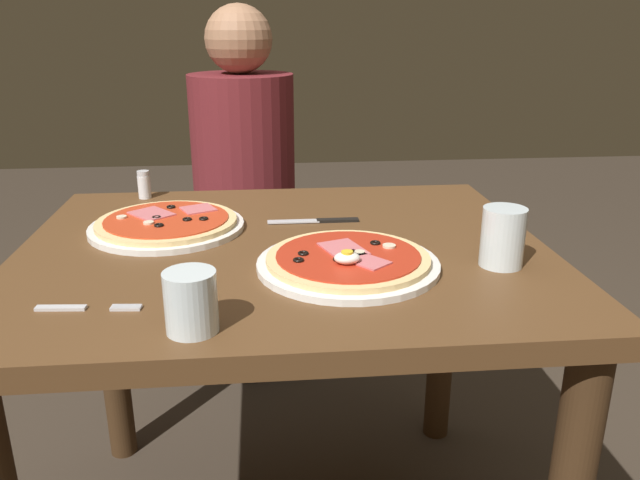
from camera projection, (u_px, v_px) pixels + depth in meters
dining_table at (285, 303)px, 1.25m from camera, size 1.01×0.84×0.73m
pizza_foreground at (348, 261)px, 1.09m from camera, size 0.32×0.32×0.05m
pizza_across_left at (167, 224)px, 1.29m from camera, size 0.32×0.32×0.03m
water_glass_near at (191, 306)px, 0.87m from camera, size 0.07×0.07×0.09m
water_glass_far at (502, 241)px, 1.10m from camera, size 0.08×0.08×0.10m
fork at (80, 308)px, 0.94m from camera, size 0.16×0.03×0.00m
knife at (320, 221)px, 1.34m from camera, size 0.20×0.02×0.01m
salt_shaker at (144, 185)px, 1.51m from camera, size 0.03×0.03×0.07m
diner_person at (245, 208)px, 2.02m from camera, size 0.32×0.32×1.18m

